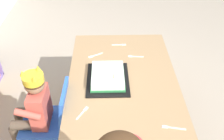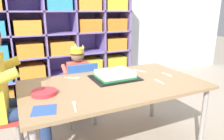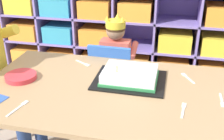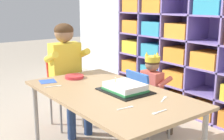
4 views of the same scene
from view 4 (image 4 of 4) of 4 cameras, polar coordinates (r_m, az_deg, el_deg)
storage_cubby_shelf at (r=3.50m, az=16.06°, el=2.65°), size 2.43×0.40×1.45m
activity_table at (r=2.27m, az=-0.66°, el=-5.51°), size 1.42×0.81×0.60m
classroom_chair_blue at (r=2.73m, az=6.68°, el=-5.90°), size 0.32×0.36×0.68m
child_with_crown at (r=2.77m, az=8.51°, el=-2.92°), size 0.30×0.31×0.84m
classroom_chair_adult_side at (r=3.07m, az=-9.46°, el=-2.66°), size 0.36×0.33×0.71m
adult_helper_seated at (r=2.92m, az=-8.72°, el=1.08°), size 0.44×0.42×1.09m
birthday_cake_on_tray at (r=2.27m, az=2.56°, el=-3.56°), size 0.39×0.31×0.10m
paper_plate_stack at (r=2.69m, az=-7.47°, el=-1.32°), size 0.17×0.17×0.03m
paper_napkin_square at (r=2.62m, az=-12.58°, el=-2.21°), size 0.16×0.16×0.00m
fork_by_napkin at (r=2.13m, az=10.20°, el=-5.62°), size 0.08×0.12×0.00m
fork_near_child_seat at (r=1.93m, az=2.84°, el=-7.46°), size 0.03×0.13×0.00m
fork_scattered_mid_table at (r=2.45m, az=-11.35°, el=-3.16°), size 0.04×0.14×0.00m
fork_near_cake_tray at (r=1.88m, az=9.21°, el=-8.21°), size 0.02×0.13×0.00m
fork_beside_plate_stack at (r=2.61m, az=0.85°, el=-1.88°), size 0.11×0.08×0.00m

